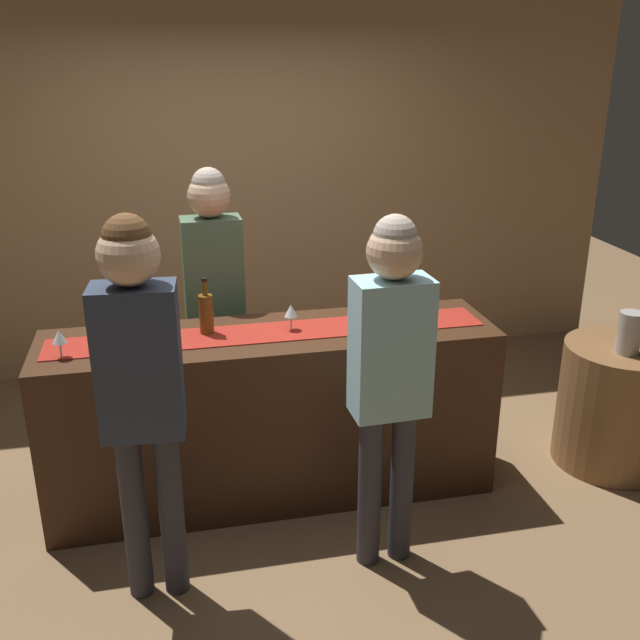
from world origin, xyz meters
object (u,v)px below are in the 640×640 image
at_px(bartender, 214,281).
at_px(customer_browsing, 140,373).
at_px(wine_glass_far_end, 291,312).
at_px(customer_sipping, 390,360).
at_px(wine_glass_near_customer, 59,338).
at_px(wine_bottle_amber, 206,313).
at_px(wine_glass_mid_counter, 403,310).
at_px(vase_on_side_table, 629,333).
at_px(wine_bottle_green, 159,322).
at_px(round_side_table, 617,405).

xyz_separation_m(bartender, customer_browsing, (-0.40, -1.27, 0.03)).
height_order(wine_glass_far_end, customer_sipping, customer_sipping).
relative_size(wine_glass_near_customer, customer_sipping, 0.08).
height_order(wine_bottle_amber, wine_glass_mid_counter, wine_bottle_amber).
height_order(wine_glass_far_end, vase_on_side_table, wine_glass_far_end).
relative_size(wine_bottle_green, wine_glass_near_customer, 2.10).
bearing_deg(wine_glass_near_customer, bartender, 41.43).
distance_m(wine_bottle_amber, wine_glass_far_end, 0.44).
bearing_deg(bartender, customer_browsing, 71.26).
bearing_deg(bartender, round_side_table, 161.49).
relative_size(wine_glass_near_customer, vase_on_side_table, 0.60).
relative_size(customer_sipping, round_side_table, 2.30).
xyz_separation_m(wine_bottle_amber, wine_bottle_green, (-0.24, -0.07, 0.00)).
xyz_separation_m(wine_glass_near_customer, customer_browsing, (0.38, -0.58, 0.04)).
height_order(wine_glass_mid_counter, customer_browsing, customer_browsing).
relative_size(wine_glass_far_end, customer_sipping, 0.08).
bearing_deg(wine_bottle_green, bartender, 61.88).
bearing_deg(wine_glass_far_end, customer_browsing, -137.08).
relative_size(wine_glass_mid_counter, bartender, 0.08).
height_order(wine_glass_near_customer, wine_glass_far_end, same).
bearing_deg(customer_browsing, wine_bottle_green, 87.72).
distance_m(wine_glass_mid_counter, customer_sipping, 0.65).
height_order(customer_browsing, round_side_table, customer_browsing).
distance_m(wine_bottle_amber, wine_glass_mid_counter, 1.02).
distance_m(wine_bottle_green, round_side_table, 2.68).
bearing_deg(bartender, wine_bottle_amber, 80.04).
xyz_separation_m(wine_bottle_amber, customer_sipping, (0.75, -0.75, -0.01)).
bearing_deg(wine_glass_far_end, wine_glass_mid_counter, -10.02).
height_order(customer_sipping, customer_browsing, customer_browsing).
xyz_separation_m(wine_bottle_green, wine_glass_far_end, (0.67, 0.02, -0.01)).
xyz_separation_m(wine_bottle_amber, wine_glass_far_end, (0.43, -0.05, -0.01)).
bearing_deg(wine_bottle_green, wine_glass_near_customer, -168.29).
relative_size(wine_bottle_amber, wine_glass_far_end, 2.10).
height_order(round_side_table, vase_on_side_table, vase_on_side_table).
xyz_separation_m(wine_glass_mid_counter, bartender, (-0.93, 0.67, 0.02)).
bearing_deg(wine_glass_mid_counter, bartender, 144.13).
height_order(wine_glass_near_customer, customer_sipping, customer_sipping).
bearing_deg(wine_glass_near_customer, wine_glass_mid_counter, 0.61).
relative_size(wine_glass_mid_counter, wine_glass_far_end, 1.00).
height_order(wine_glass_mid_counter, vase_on_side_table, wine_glass_mid_counter).
xyz_separation_m(wine_glass_far_end, customer_sipping, (0.32, -0.70, -0.00)).
relative_size(wine_bottle_amber, customer_sipping, 0.18).
bearing_deg(wine_bottle_amber, vase_on_side_table, -6.49).
relative_size(wine_bottle_amber, wine_glass_near_customer, 2.10).
height_order(customer_browsing, vase_on_side_table, customer_browsing).
xyz_separation_m(wine_bottle_green, vase_on_side_table, (2.54, -0.19, -0.20)).
height_order(wine_bottle_amber, customer_sipping, customer_sipping).
relative_size(wine_bottle_amber, wine_bottle_green, 1.00).
relative_size(wine_glass_far_end, customer_browsing, 0.08).
xyz_separation_m(wine_glass_mid_counter, customer_browsing, (-1.33, -0.60, 0.04)).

